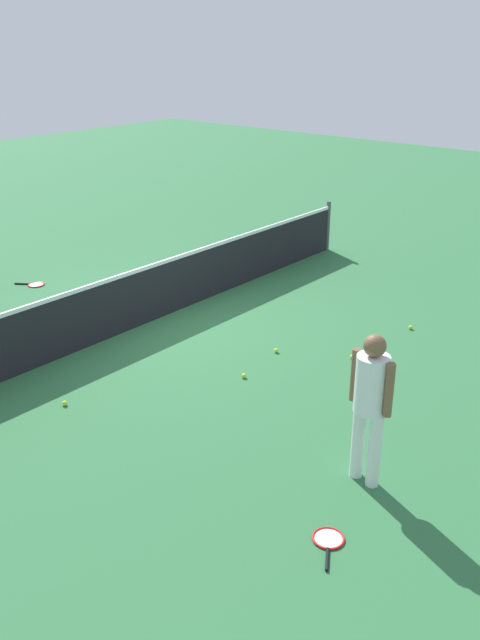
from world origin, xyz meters
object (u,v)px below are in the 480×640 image
player_near_side (370,397)px  tennis_racket_near_player (328,540)px  tennis_ball_stray_left (65,403)px  tennis_ball_by_net (276,351)px  tennis_ball_midcourt (411,327)px  tennis_racket_far_player (35,284)px  tennis_ball_baseline (352,357)px  tennis_ball_near_player (244,376)px

player_near_side → tennis_racket_near_player: size_ratio=2.89×
tennis_racket_near_player → tennis_ball_stray_left: bearing=90.9°
player_near_side → tennis_ball_stray_left: (-1.11, 3.74, -0.98)m
tennis_ball_by_net → tennis_ball_midcourt: same height
tennis_ball_stray_left → tennis_racket_near_player: bearing=-89.1°
player_near_side → tennis_ball_midcourt: bearing=20.5°
player_near_side → tennis_racket_far_player: size_ratio=2.94×
tennis_ball_midcourt → tennis_ball_baseline: size_ratio=1.00×
tennis_ball_by_net → tennis_ball_near_player: bearing=-170.9°
tennis_ball_by_net → tennis_ball_baseline: 1.12m
tennis_racket_near_player → tennis_ball_midcourt: (5.01, 1.72, 0.02)m
tennis_ball_near_player → tennis_ball_baseline: (1.48, -0.83, 0.00)m
tennis_ball_midcourt → tennis_ball_near_player: bearing=161.9°
tennis_racket_near_player → tennis_ball_midcourt: bearing=19.0°
tennis_racket_near_player → tennis_ball_near_player: (2.00, 2.71, 0.02)m
tennis_ball_midcourt → tennis_ball_baseline: bearing=174.3°
tennis_ball_stray_left → player_near_side: bearing=-73.5°
tennis_racket_near_player → tennis_racket_far_player: same height
tennis_ball_near_player → tennis_ball_stray_left: size_ratio=1.00×
player_near_side → tennis_ball_near_player: size_ratio=25.76×
tennis_racket_near_player → tennis_ball_midcourt: size_ratio=8.90×
tennis_racket_near_player → tennis_ball_baseline: bearing=28.4°
tennis_racket_far_player → tennis_ball_stray_left: 4.78m
tennis_racket_near_player → tennis_ball_by_net: (2.93, 2.86, 0.02)m
tennis_ball_by_net → tennis_ball_midcourt: size_ratio=1.00×
tennis_ball_midcourt → tennis_ball_stray_left: (-5.07, 2.26, 0.00)m
player_near_side → tennis_ball_baseline: 3.09m
tennis_ball_midcourt → tennis_ball_stray_left: bearing=156.0°
tennis_racket_near_player → tennis_ball_near_player: 3.37m
tennis_ball_midcourt → tennis_ball_baseline: 1.54m
tennis_racket_near_player → tennis_ball_stray_left: (-0.06, 3.98, 0.02)m
player_near_side → tennis_ball_midcourt: (3.97, 1.48, -0.98)m
tennis_racket_near_player → tennis_ball_midcourt: 5.30m
player_near_side → tennis_ball_midcourt: 4.35m
tennis_ball_stray_left → tennis_ball_midcourt: bearing=-24.0°
tennis_racket_near_player → tennis_racket_far_player: bearing=74.1°
tennis_ball_by_net → tennis_ball_baseline: same height
tennis_racket_far_player → tennis_ball_baseline: bearing=-79.4°
player_near_side → tennis_ball_near_player: (0.95, 2.47, -0.98)m
tennis_racket_near_player → tennis_ball_stray_left: size_ratio=8.90×
tennis_ball_near_player → tennis_ball_midcourt: size_ratio=1.00×
player_near_side → tennis_ball_by_net: bearing=54.3°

